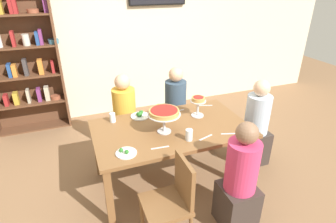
% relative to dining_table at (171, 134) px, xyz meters
% --- Properties ---
extents(ground_plane, '(12.00, 12.00, 0.00)m').
position_rel_dining_table_xyz_m(ground_plane, '(0.00, 0.00, -0.66)').
color(ground_plane, '#846042').
extents(rear_partition, '(8.00, 0.12, 2.80)m').
position_rel_dining_table_xyz_m(rear_partition, '(0.00, 2.20, 0.74)').
color(rear_partition, beige).
rests_on(rear_partition, ground_plane).
extents(dining_table, '(1.71, 0.99, 0.74)m').
position_rel_dining_table_xyz_m(dining_table, '(0.00, 0.00, 0.00)').
color(dining_table, brown).
rests_on(dining_table, ground_plane).
extents(bookshelf, '(1.13, 0.30, 2.21)m').
position_rel_dining_table_xyz_m(bookshelf, '(-1.63, 2.01, 0.48)').
color(bookshelf, brown).
rests_on(bookshelf, ground_plane).
extents(diner_far_right, '(0.34, 0.34, 1.15)m').
position_rel_dining_table_xyz_m(diner_far_right, '(0.38, 0.82, -0.17)').
color(diner_far_right, '#382D28').
rests_on(diner_far_right, ground_plane).
extents(diner_far_left, '(0.34, 0.34, 1.15)m').
position_rel_dining_table_xyz_m(diner_far_left, '(-0.36, 0.79, -0.17)').
color(diner_far_left, '#382D28').
rests_on(diner_far_left, ground_plane).
extents(diner_near_right, '(0.34, 0.34, 1.15)m').
position_rel_dining_table_xyz_m(diner_near_right, '(0.38, -0.82, -0.17)').
color(diner_near_right, '#382D28').
rests_on(diner_near_right, ground_plane).
extents(diner_head_east, '(0.34, 0.34, 1.15)m').
position_rel_dining_table_xyz_m(diner_head_east, '(1.16, -0.01, -0.17)').
color(diner_head_east, '#382D28').
rests_on(diner_head_east, ground_plane).
extents(chair_near_left, '(0.40, 0.40, 0.87)m').
position_rel_dining_table_xyz_m(chair_near_left, '(-0.28, -0.77, -0.17)').
color(chair_near_left, brown).
rests_on(chair_near_left, ground_plane).
extents(deep_dish_pizza_stand, '(0.35, 0.35, 0.26)m').
position_rel_dining_table_xyz_m(deep_dish_pizza_stand, '(-0.10, -0.06, 0.30)').
color(deep_dish_pizza_stand, silver).
rests_on(deep_dish_pizza_stand, dining_table).
extents(personal_pizza_stand, '(0.19, 0.19, 0.25)m').
position_rel_dining_table_xyz_m(personal_pizza_stand, '(0.40, 0.15, 0.26)').
color(personal_pizza_stand, silver).
rests_on(personal_pizza_stand, dining_table).
extents(salad_plate_near_diner, '(0.22, 0.22, 0.07)m').
position_rel_dining_table_xyz_m(salad_plate_near_diner, '(-0.26, 0.37, 0.10)').
color(salad_plate_near_diner, white).
rests_on(salad_plate_near_diner, dining_table).
extents(salad_plate_far_diner, '(0.20, 0.20, 0.06)m').
position_rel_dining_table_xyz_m(salad_plate_far_diner, '(-0.58, -0.32, 0.09)').
color(salad_plate_far_diner, white).
rests_on(salad_plate_far_diner, dining_table).
extents(beer_glass_amber_tall, '(0.07, 0.07, 0.13)m').
position_rel_dining_table_xyz_m(beer_glass_amber_tall, '(-0.02, 0.33, 0.15)').
color(beer_glass_amber_tall, gold).
rests_on(beer_glass_amber_tall, dining_table).
extents(water_glass_clear_near, '(0.07, 0.07, 0.12)m').
position_rel_dining_table_xyz_m(water_glass_clear_near, '(0.08, -0.30, 0.14)').
color(water_glass_clear_near, white).
rests_on(water_glass_clear_near, dining_table).
extents(water_glass_clear_far, '(0.07, 0.07, 0.11)m').
position_rel_dining_table_xyz_m(water_glass_clear_far, '(-0.58, 0.36, 0.14)').
color(water_glass_clear_far, white).
rests_on(water_glass_clear_far, dining_table).
extents(cutlery_fork_near, '(0.17, 0.08, 0.00)m').
position_rel_dining_table_xyz_m(cutlery_fork_near, '(0.62, 0.37, 0.08)').
color(cutlery_fork_near, silver).
rests_on(cutlery_fork_near, dining_table).
extents(cutlery_knife_near, '(0.18, 0.03, 0.00)m').
position_rel_dining_table_xyz_m(cutlery_knife_near, '(-0.25, -0.34, 0.08)').
color(cutlery_knife_near, silver).
rests_on(cutlery_knife_near, dining_table).
extents(cutlery_fork_far, '(0.18, 0.07, 0.00)m').
position_rel_dining_table_xyz_m(cutlery_fork_far, '(0.53, -0.35, 0.08)').
color(cutlery_fork_far, silver).
rests_on(cutlery_fork_far, dining_table).
extents(cutlery_knife_far, '(0.18, 0.04, 0.00)m').
position_rel_dining_table_xyz_m(cutlery_knife_far, '(0.22, 0.35, 0.08)').
color(cutlery_knife_far, silver).
rests_on(cutlery_knife_far, dining_table).
extents(cutlery_spare_fork, '(0.18, 0.07, 0.00)m').
position_rel_dining_table_xyz_m(cutlery_spare_fork, '(0.26, -0.33, 0.08)').
color(cutlery_spare_fork, silver).
rests_on(cutlery_spare_fork, dining_table).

